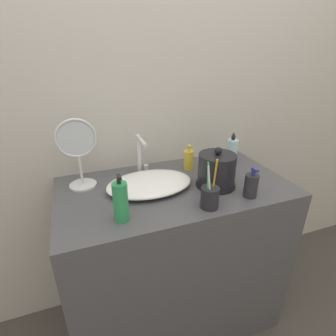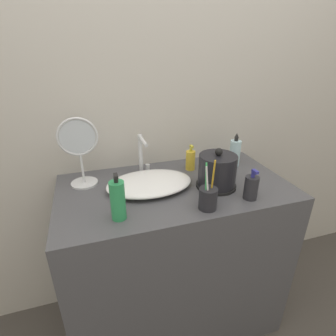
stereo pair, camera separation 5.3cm
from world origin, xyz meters
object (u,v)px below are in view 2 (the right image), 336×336
object	(u,v)px
shampoo_bottle	(251,187)
hand_cream_bottle	(190,160)
lotion_bottle	(118,200)
vanity_mirror	(79,150)
electric_kettle	(217,172)
toothbrush_cup	(208,198)
faucet	(142,152)
mouthwash_bottle	(235,153)

from	to	relation	value
shampoo_bottle	hand_cream_bottle	distance (m)	0.39
lotion_bottle	hand_cream_bottle	size ratio (longest dim) A/B	1.39
vanity_mirror	electric_kettle	bearing A→B (deg)	-19.69
electric_kettle	toothbrush_cup	xyz separation A→B (m)	(-0.12, -0.16, -0.03)
faucet	vanity_mirror	size ratio (longest dim) A/B	0.63
faucet	vanity_mirror	bearing A→B (deg)	-174.52
faucet	shampoo_bottle	xyz separation A→B (m)	(0.40, -0.39, -0.06)
electric_kettle	lotion_bottle	size ratio (longest dim) A/B	1.00
mouthwash_bottle	shampoo_bottle	bearing A→B (deg)	-109.02
hand_cream_bottle	mouthwash_bottle	bearing A→B (deg)	-5.48
mouthwash_bottle	faucet	bearing A→B (deg)	174.35
shampoo_bottle	mouthwash_bottle	world-z (taller)	mouthwash_bottle
toothbrush_cup	mouthwash_bottle	world-z (taller)	toothbrush_cup
faucet	mouthwash_bottle	world-z (taller)	faucet
electric_kettle	lotion_bottle	xyz separation A→B (m)	(-0.48, -0.12, 0.01)
shampoo_bottle	hand_cream_bottle	size ratio (longest dim) A/B	1.00
electric_kettle	shampoo_bottle	xyz separation A→B (m)	(0.09, -0.14, -0.02)
lotion_bottle	hand_cream_bottle	world-z (taller)	lotion_bottle
faucet	hand_cream_bottle	bearing A→B (deg)	-5.82
lotion_bottle	faucet	bearing A→B (deg)	64.14
electric_kettle	lotion_bottle	distance (m)	0.49
faucet	shampoo_bottle	distance (m)	0.56
faucet	lotion_bottle	xyz separation A→B (m)	(-0.18, -0.36, -0.04)
toothbrush_cup	hand_cream_bottle	world-z (taller)	toothbrush_cup
vanity_mirror	lotion_bottle	bearing A→B (deg)	-69.78
shampoo_bottle	electric_kettle	bearing A→B (deg)	122.92
faucet	toothbrush_cup	bearing A→B (deg)	-65.64
hand_cream_bottle	toothbrush_cup	bearing A→B (deg)	-101.21
toothbrush_cup	hand_cream_bottle	distance (m)	0.38
toothbrush_cup	electric_kettle	bearing A→B (deg)	52.88
toothbrush_cup	lotion_bottle	world-z (taller)	toothbrush_cup
toothbrush_cup	vanity_mirror	distance (m)	0.62
electric_kettle	hand_cream_bottle	distance (m)	0.22
hand_cream_bottle	faucet	bearing A→B (deg)	174.18
lotion_bottle	mouthwash_bottle	size ratio (longest dim) A/B	1.03
toothbrush_cup	mouthwash_bottle	bearing A→B (deg)	46.95
toothbrush_cup	vanity_mirror	size ratio (longest dim) A/B	0.68
mouthwash_bottle	hand_cream_bottle	bearing A→B (deg)	174.52
toothbrush_cup	shampoo_bottle	size ratio (longest dim) A/B	1.59
electric_kettle	mouthwash_bottle	distance (m)	0.28
hand_cream_bottle	electric_kettle	bearing A→B (deg)	-78.16
lotion_bottle	vanity_mirror	xyz separation A→B (m)	(-0.12, 0.33, 0.10)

